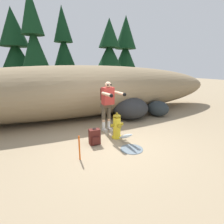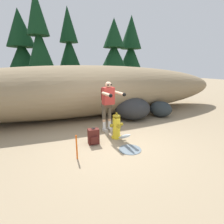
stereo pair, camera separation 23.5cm
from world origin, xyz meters
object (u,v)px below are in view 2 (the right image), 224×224
(fire_hydrant, at_px, (116,126))
(utility_worker, at_px, (108,101))
(boulder_mid, at_px, (132,108))
(survey_stake, at_px, (77,147))
(boulder_large, at_px, (161,109))
(spare_backpack, at_px, (94,137))

(fire_hydrant, relative_size, utility_worker, 0.48)
(boulder_mid, height_order, survey_stake, boulder_mid)
(boulder_large, bearing_deg, boulder_mid, 171.18)
(utility_worker, distance_m, boulder_large, 2.97)
(survey_stake, bearing_deg, boulder_large, 27.80)
(survey_stake, bearing_deg, boulder_mid, 40.10)
(boulder_large, relative_size, boulder_mid, 0.64)
(utility_worker, distance_m, boulder_mid, 1.87)
(boulder_mid, distance_m, survey_stake, 3.69)
(boulder_large, bearing_deg, spare_backpack, -156.55)
(boulder_mid, relative_size, survey_stake, 2.48)
(fire_hydrant, xyz_separation_m, boulder_mid, (1.44, 1.59, 0.09))
(boulder_large, xyz_separation_m, survey_stake, (-4.12, -2.17, -0.04))
(fire_hydrant, distance_m, survey_stake, 1.59)
(boulder_large, height_order, survey_stake, boulder_large)
(utility_worker, height_order, survey_stake, utility_worker)
(fire_hydrant, height_order, boulder_mid, boulder_mid)
(spare_backpack, height_order, boulder_large, boulder_large)
(utility_worker, bearing_deg, fire_hydrant, -0.02)
(fire_hydrant, distance_m, spare_backpack, 0.80)
(spare_backpack, xyz_separation_m, boulder_large, (3.52, 1.53, 0.13))
(boulder_mid, bearing_deg, fire_hydrant, -132.21)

